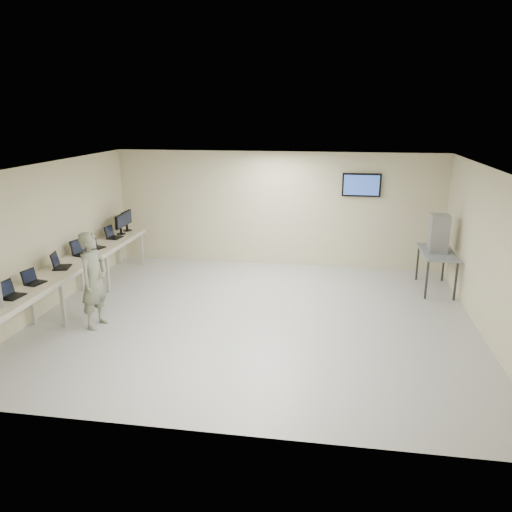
# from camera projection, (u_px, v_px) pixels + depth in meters

# --- Properties ---
(room) EXTENTS (8.01, 7.01, 2.81)m
(room) POSITION_uv_depth(u_px,v_px,m) (257.00, 244.00, 8.98)
(room) COLOR #AEADA2
(room) RESTS_ON ground
(workbench) EXTENTS (0.76, 6.00, 0.90)m
(workbench) POSITION_uv_depth(u_px,v_px,m) (71.00, 267.00, 9.63)
(workbench) COLOR beige
(workbench) RESTS_ON ground
(laptop_0) EXTENTS (0.31, 0.36, 0.26)m
(laptop_0) POSITION_uv_depth(u_px,v_px,m) (10.00, 293.00, 7.84)
(laptop_0) COLOR black
(laptop_0) RESTS_ON workbench
(laptop_1) EXTENTS (0.32, 0.36, 0.25)m
(laptop_1) POSITION_uv_depth(u_px,v_px,m) (33.00, 280.00, 8.46)
(laptop_1) COLOR black
(laptop_1) RESTS_ON workbench
(laptop_2) EXTENTS (0.38, 0.42, 0.29)m
(laptop_2) POSITION_uv_depth(u_px,v_px,m) (59.00, 264.00, 9.31)
(laptop_2) COLOR black
(laptop_2) RESTS_ON workbench
(laptop_3) EXTENTS (0.43, 0.46, 0.31)m
(laptop_3) POSITION_uv_depth(u_px,v_px,m) (82.00, 251.00, 10.17)
(laptop_3) COLOR black
(laptop_3) RESTS_ON workbench
(laptop_4) EXTENTS (0.36, 0.39, 0.26)m
(laptop_4) POSITION_uv_depth(u_px,v_px,m) (94.00, 245.00, 10.63)
(laptop_4) COLOR black
(laptop_4) RESTS_ON workbench
(laptop_5) EXTENTS (0.32, 0.38, 0.28)m
(laptop_5) POSITION_uv_depth(u_px,v_px,m) (112.00, 235.00, 11.49)
(laptop_5) COLOR black
(laptop_5) RESTS_ON workbench
(monitor_near) EXTENTS (0.21, 0.48, 0.47)m
(monitor_near) POSITION_uv_depth(u_px,v_px,m) (120.00, 223.00, 11.80)
(monitor_near) COLOR black
(monitor_near) RESTS_ON workbench
(monitor_far) EXTENTS (0.22, 0.49, 0.49)m
(monitor_far) POSITION_uv_depth(u_px,v_px,m) (127.00, 219.00, 12.14)
(monitor_far) COLOR black
(monitor_far) RESTS_ON workbench
(soldier) EXTENTS (0.50, 0.69, 1.73)m
(soldier) POSITION_uv_depth(u_px,v_px,m) (94.00, 280.00, 8.74)
(soldier) COLOR #60674F
(soldier) RESTS_ON ground
(side_table) EXTENTS (0.67, 1.43, 0.86)m
(side_table) POSITION_uv_depth(u_px,v_px,m) (437.00, 255.00, 10.60)
(side_table) COLOR slate
(side_table) RESTS_ON ground
(storage_bins) EXTENTS (0.38, 0.42, 0.79)m
(storage_bins) POSITION_uv_depth(u_px,v_px,m) (439.00, 233.00, 10.47)
(storage_bins) COLOR gray
(storage_bins) RESTS_ON side_table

